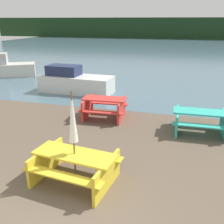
% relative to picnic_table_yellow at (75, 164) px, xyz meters
% --- Properties ---
extents(water, '(60.00, 50.00, 0.00)m').
position_rel_picnic_table_yellow_xyz_m(water, '(0.24, 30.20, -0.45)').
color(water, slate).
rests_on(water, ground_plane).
extents(far_treeline, '(80.00, 1.60, 4.00)m').
position_rel_picnic_table_yellow_xyz_m(far_treeline, '(0.24, 50.20, 1.55)').
color(far_treeline, '#193319').
rests_on(far_treeline, water).
extents(picnic_table_yellow, '(2.06, 1.61, 0.72)m').
position_rel_picnic_table_yellow_xyz_m(picnic_table_yellow, '(0.00, 0.00, 0.00)').
color(picnic_table_yellow, yellow).
rests_on(picnic_table_yellow, ground_plane).
extents(picnic_table_teal, '(1.82, 1.42, 0.75)m').
position_rel_picnic_table_yellow_xyz_m(picnic_table_teal, '(2.90, 3.73, 0.01)').
color(picnic_table_teal, '#33B7A8').
rests_on(picnic_table_teal, ground_plane).
extents(picnic_table_red, '(1.69, 1.46, 0.79)m').
position_rel_picnic_table_yellow_xyz_m(picnic_table_red, '(-0.58, 4.19, 0.02)').
color(picnic_table_red, red).
rests_on(picnic_table_red, ground_plane).
extents(umbrella_white, '(0.20, 0.20, 2.19)m').
position_rel_picnic_table_yellow_xyz_m(umbrella_white, '(0.00, 0.00, 1.13)').
color(umbrella_white, brown).
rests_on(umbrella_white, ground_plane).
extents(boat, '(3.86, 1.61, 1.37)m').
position_rel_picnic_table_yellow_xyz_m(boat, '(-3.21, 7.47, 0.08)').
color(boat, silver).
rests_on(boat, water).
extents(boat_second, '(3.87, 2.98, 1.54)m').
position_rel_picnic_table_yellow_xyz_m(boat_second, '(-9.29, 9.87, 0.12)').
color(boat_second, beige).
rests_on(boat_second, water).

